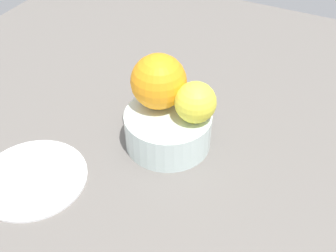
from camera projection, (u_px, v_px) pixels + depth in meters
ground_plane at (168, 147)px, 68.95cm from camera, size 110.00×110.00×2.00cm
fruit_bowl at (168, 129)px, 66.54cm from camera, size 13.42×13.42×5.63cm
orange_in_bowl_0 at (159, 82)px, 63.83cm from camera, size 8.46×8.46×8.46cm
orange_in_bowl_1 at (195, 102)px, 61.89cm from camera, size 6.15×6.15×6.15cm
side_plate at (32, 177)px, 62.11cm from camera, size 15.76×15.76×0.80cm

